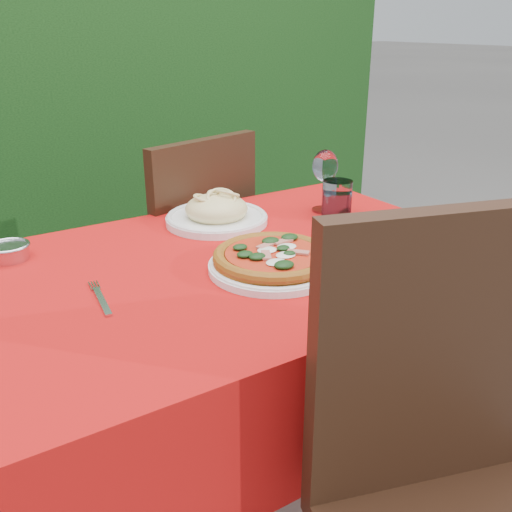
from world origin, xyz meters
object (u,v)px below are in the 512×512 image
chair_near (466,488)px  water_glass (337,202)px  steel_ramekin (9,252)px  wine_glass (325,169)px  fork (102,301)px  pizza_plate (273,260)px  pasta_plate (217,213)px  chair_far (187,252)px

chair_near → water_glass: 0.90m
steel_ramekin → wine_glass: bearing=-7.3°
fork → steel_ramekin: 0.36m
pizza_plate → pasta_plate: size_ratio=1.07×
chair_far → pizza_plate: size_ratio=3.07×
water_glass → fork: size_ratio=0.61×
pasta_plate → pizza_plate: bearing=-98.4°
chair_far → steel_ramekin: (-0.60, -0.28, 0.23)m
water_glass → steel_ramekin: (-0.86, 0.19, -0.03)m
chair_near → chair_far: (0.12, 1.25, -0.04)m
pizza_plate → steel_ramekin: (-0.49, 0.40, -0.01)m
chair_far → pasta_plate: size_ratio=3.29×
chair_far → water_glass: size_ratio=8.45×
pizza_plate → steel_ramekin: 0.63m
chair_near → pasta_plate: (0.07, 0.94, 0.19)m
pasta_plate → steel_ramekin: (-0.55, 0.04, -0.01)m
wine_glass → steel_ramekin: (-0.87, 0.11, -0.11)m
chair_far → water_glass: 0.59m
fork → chair_far: bearing=59.5°
chair_far → fork: bearing=37.7°
pasta_plate → wine_glass: wine_glass is taller
fork → steel_ramekin: size_ratio=1.99×
fork → chair_near: bearing=-52.2°
chair_near → chair_far: chair_near is taller
wine_glass → water_glass: bearing=-100.1°
pizza_plate → wine_glass: size_ratio=1.65×
chair_far → pasta_plate: (-0.05, -0.32, 0.24)m
chair_far → fork: 0.82m
chair_near → wine_glass: 0.99m
water_glass → fork: (-0.75, -0.15, -0.05)m
water_glass → steel_ramekin: size_ratio=1.21×
pizza_plate → fork: size_ratio=1.67×
steel_ramekin → chair_near: bearing=-63.8°
chair_near → wine_glass: size_ratio=5.50×
water_glass → steel_ramekin: 0.88m
wine_glass → fork: wine_glass is taller
pizza_plate → fork: 0.39m
steel_ramekin → pizza_plate: bearing=-38.8°
wine_glass → fork: (-0.76, -0.23, -0.13)m
steel_ramekin → chair_far: bearing=25.3°
pasta_plate → steel_ramekin: pasta_plate is taller
pasta_plate → water_glass: water_glass is taller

